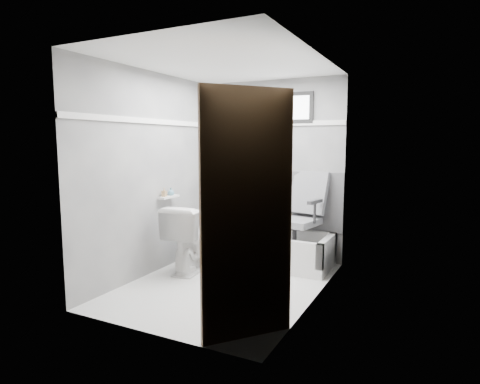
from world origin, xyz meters
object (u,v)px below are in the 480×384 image
Objects in this scene: bathtub at (272,248)px; door at (261,226)px; soap_bottle_b at (171,192)px; soap_bottle_a at (164,192)px; toilet at (192,238)px; office_chair at (295,215)px.

bathtub is 2.48m from door.
soap_bottle_b reaches higher than bathtub.
soap_bottle_b is (0.00, 0.14, -0.01)m from soap_bottle_a.
office_chair is at bearing -153.16° from toilet.
door is 17.57× the size of soap_bottle_a.
soap_bottle_a is (-0.32, -0.11, 0.56)m from toilet.
soap_bottle_a reaches higher than bathtub.
office_chair reaches higher than bathtub.
soap_bottle_a is (-1.40, -0.81, 0.30)m from office_chair.
bathtub is 1.82× the size of toilet.
office_chair is 0.55× the size of door.
door is at bearing -36.72° from soap_bottle_a.
toilet is (-0.80, -0.67, 0.19)m from bathtub.
toilet is at bearing 18.84° from soap_bottle_a.
bathtub is 1.06m from toilet.
bathtub is 1.56m from soap_bottle_a.
bathtub is 13.18× the size of soap_bottle_a.
office_chair is at bearing 25.59° from soap_bottle_b.
soap_bottle_a is (-1.12, -0.78, 0.76)m from bathtub.
soap_bottle_b is (-1.92, 1.57, -0.04)m from door.
soap_bottle_a is 1.10× the size of soap_bottle_b.
bathtub is at bearing 29.67° from soap_bottle_b.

